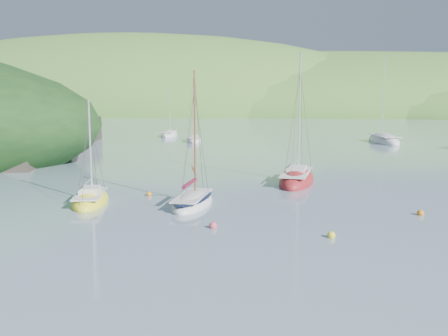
# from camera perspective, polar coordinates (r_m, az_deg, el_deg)

# --- Properties ---
(ground) EXTENTS (700.00, 700.00, 0.00)m
(ground) POSITION_cam_1_polar(r_m,az_deg,el_deg) (24.47, 1.71, -8.49)
(ground) COLOR gray
(ground) RESTS_ON ground
(shoreline_hills) EXTENTS (690.00, 135.00, 56.00)m
(shoreline_hills) POSITION_cam_1_polar(r_m,az_deg,el_deg) (196.19, 3.95, 6.54)
(shoreline_hills) COLOR #446F2A
(shoreline_hills) RESTS_ON ground
(daysailer_white) EXTENTS (2.59, 6.14, 9.23)m
(daysailer_white) POSITION_cam_1_polar(r_m,az_deg,el_deg) (32.35, -3.61, -3.86)
(daysailer_white) COLOR silver
(daysailer_white) RESTS_ON ground
(sloop_red) EXTENTS (3.64, 7.93, 11.31)m
(sloop_red) POSITION_cam_1_polar(r_m,az_deg,el_deg) (40.54, 8.30, -1.38)
(sloop_red) COLOR maroon
(sloop_red) RESTS_ON ground
(sailboat_yellow) EXTENTS (3.31, 5.87, 7.34)m
(sailboat_yellow) POSITION_cam_1_polar(r_m,az_deg,el_deg) (33.95, -15.01, -3.61)
(sailboat_yellow) COLOR yellow
(sailboat_yellow) RESTS_ON ground
(distant_sloop_a) EXTENTS (3.52, 6.59, 8.93)m
(distant_sloop_a) POSITION_cam_1_polar(r_m,az_deg,el_deg) (74.00, -3.52, 3.18)
(distant_sloop_a) COLOR silver
(distant_sloop_a) RESTS_ON ground
(distant_sloop_b) EXTENTS (4.66, 9.59, 13.10)m
(distant_sloop_b) POSITION_cam_1_polar(r_m,az_deg,el_deg) (75.63, 17.79, 2.93)
(distant_sloop_b) COLOR silver
(distant_sloop_b) RESTS_ON ground
(distant_sloop_c) EXTENTS (2.48, 6.73, 9.55)m
(distant_sloop_c) POSITION_cam_1_polar(r_m,az_deg,el_deg) (83.18, -6.28, 3.75)
(distant_sloop_c) COLOR silver
(distant_sloop_c) RESTS_ON ground
(mooring_buoys) EXTENTS (21.76, 11.92, 0.46)m
(mooring_buoys) POSITION_cam_1_polar(r_m,az_deg,el_deg) (27.51, 12.48, -6.50)
(mooring_buoys) COLOR yellow
(mooring_buoys) RESTS_ON ground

